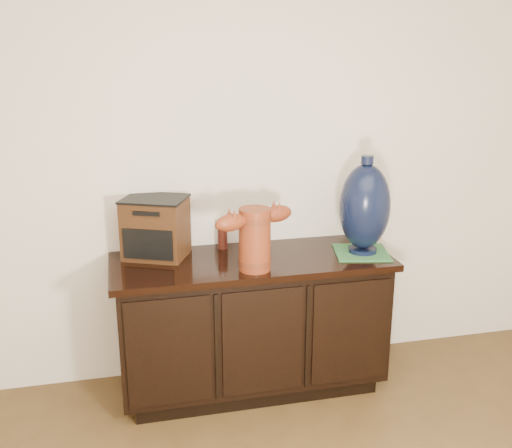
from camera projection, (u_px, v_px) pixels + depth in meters
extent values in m
plane|color=white|center=(240.00, 146.00, 3.22)|extent=(4.50, 0.00, 4.50)
cube|color=black|center=(252.00, 379.00, 3.33)|extent=(1.29, 0.45, 0.08)
cube|color=black|center=(252.00, 320.00, 3.23)|extent=(1.40, 0.50, 0.64)
cube|color=black|center=(251.00, 261.00, 3.13)|extent=(1.46, 0.56, 0.03)
cube|color=black|center=(169.00, 352.00, 2.89)|extent=(0.41, 0.01, 0.56)
cube|color=black|center=(263.00, 342.00, 2.99)|extent=(0.41, 0.01, 0.56)
cube|color=black|center=(350.00, 332.00, 3.09)|extent=(0.41, 0.01, 0.56)
cylinder|color=maroon|center=(255.00, 239.00, 2.93)|extent=(0.20, 0.20, 0.31)
cylinder|color=#3D140B|center=(255.00, 262.00, 2.96)|extent=(0.21, 0.21, 0.03)
cylinder|color=#3D140B|center=(255.00, 219.00, 2.90)|extent=(0.21, 0.21, 0.03)
ellipsoid|color=maroon|center=(231.00, 223.00, 2.82)|extent=(0.18, 0.13, 0.08)
ellipsoid|color=maroon|center=(277.00, 214.00, 2.97)|extent=(0.18, 0.13, 0.08)
cube|color=#3E210F|center=(156.00, 228.00, 3.12)|extent=(0.38, 0.35, 0.31)
cube|color=black|center=(148.00, 245.00, 3.01)|extent=(0.24, 0.11, 0.16)
cube|color=black|center=(154.00, 199.00, 3.07)|extent=(0.39, 0.36, 0.01)
cube|color=#316D39|center=(361.00, 252.00, 3.20)|extent=(0.33, 0.33, 0.01)
cylinder|color=black|center=(362.00, 250.00, 3.20)|extent=(0.15, 0.15, 0.02)
ellipsoid|color=black|center=(365.00, 207.00, 3.13)|extent=(0.32, 0.32, 0.45)
cylinder|color=black|center=(367.00, 160.00, 3.06)|extent=(0.06, 0.06, 0.04)
cylinder|color=#601B10|center=(223.00, 237.00, 3.26)|extent=(0.05, 0.05, 0.13)
cylinder|color=silver|center=(222.00, 223.00, 3.24)|extent=(0.05, 0.05, 0.02)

